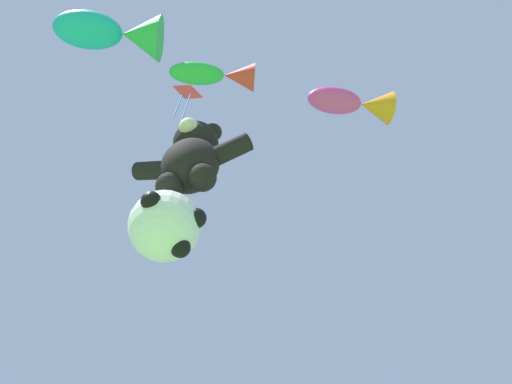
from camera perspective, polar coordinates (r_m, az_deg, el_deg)
name	(u,v)px	position (r m, az deg, el deg)	size (l,w,h in m)	color
teddy_bear_kite	(192,158)	(8.76, -7.34, 3.90)	(2.20, 0.97, 2.23)	black
soccer_ball_kite	(166,226)	(7.51, -10.30, -3.85)	(1.19, 1.18, 1.09)	white
fish_kite_magenta	(355,103)	(11.31, 11.25, 9.90)	(1.97, 1.38, 0.74)	#E53F9E
fish_kite_emerald	(218,75)	(11.19, -4.37, 13.20)	(1.94, 1.18, 0.63)	green
fish_kite_teal	(115,33)	(12.08, -15.84, 17.07)	(2.56, 1.81, 1.06)	#19ADB2
diamond_kite	(186,96)	(13.50, -7.96, 10.83)	(0.69, 0.53, 2.63)	red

